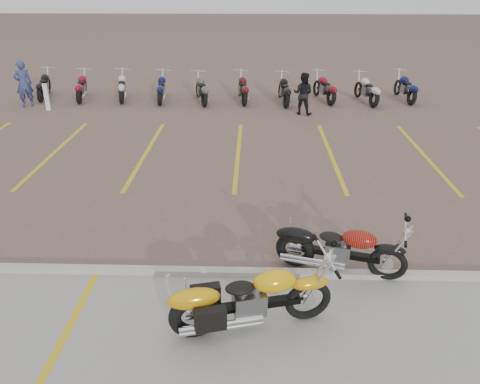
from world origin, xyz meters
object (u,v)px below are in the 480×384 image
Objects in this scene: flame_cruiser at (337,249)px; bollard at (47,97)px; person_b at (303,94)px; person_a at (24,84)px; yellow_cruiser at (248,301)px.

flame_cruiser is 13.83m from bollard.
person_b is at bearing 103.48° from flame_cruiser.
person_a reaches higher than bollard.
person_a reaches higher than yellow_cruiser.
person_a is 1.23m from bollard.
person_b is at bearing 139.43° from person_a.
flame_cruiser is 1.27× the size of person_a.
person_b is 9.61m from bollard.
person_b is (1.85, 11.50, 0.26)m from yellow_cruiser.
person_a is at bearing 112.04° from yellow_cruiser.
bollard is (1.05, -0.52, -0.38)m from person_a.
person_a is at bearing 149.11° from flame_cruiser.
yellow_cruiser is 14.06m from bollard.
yellow_cruiser is at bearing -120.71° from flame_cruiser.
person_a is at bearing 16.07° from person_b.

